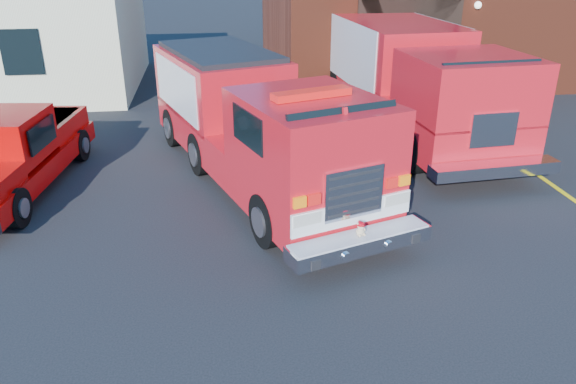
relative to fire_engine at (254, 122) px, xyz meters
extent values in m
plane|color=black|center=(0.27, -2.49, -1.42)|extent=(100.00, 100.00, 0.00)
cube|color=yellow|center=(6.77, -1.49, -1.41)|extent=(0.12, 3.00, 0.01)
cube|color=yellow|center=(6.77, 1.51, -1.41)|extent=(0.12, 3.00, 0.01)
cube|color=yellow|center=(6.77, 4.51, -1.41)|extent=(0.12, 3.00, 0.01)
cube|color=black|center=(5.77, 6.49, 0.58)|extent=(3.60, 0.12, 4.00)
cube|color=black|center=(-6.73, 6.48, 0.58)|extent=(1.20, 0.10, 1.40)
cylinder|color=black|center=(-0.03, -3.15, -0.91)|extent=(0.63, 1.07, 1.02)
cylinder|color=black|center=(1.91, -2.50, -0.91)|extent=(0.63, 1.07, 1.02)
cube|color=red|center=(0.00, 0.00, -0.63)|extent=(4.84, 8.66, 0.84)
cube|color=red|center=(-0.67, 2.02, 0.44)|extent=(3.49, 4.61, 1.49)
cube|color=red|center=(0.85, -2.56, 0.48)|extent=(3.14, 3.55, 1.39)
cube|color=black|center=(1.22, -3.66, 0.86)|extent=(1.96, 0.72, 0.87)
cube|color=red|center=(0.85, -2.56, 1.26)|extent=(1.51, 0.77, 0.13)
cube|color=white|center=(1.33, -3.99, -0.44)|extent=(2.22, 0.79, 0.41)
cube|color=silver|center=(1.33, -3.99, -0.07)|extent=(1.07, 0.41, 0.87)
cube|color=silver|center=(1.41, -4.23, -0.88)|extent=(2.63, 1.31, 0.26)
cube|color=#B7B7BF|center=(-1.78, 1.65, 0.44)|extent=(1.09, 3.18, 1.21)
cube|color=#B7B7BF|center=(0.44, 2.39, 0.44)|extent=(1.09, 3.18, 1.21)
sphere|color=tan|center=(1.41, -4.23, -0.67)|extent=(0.19, 0.19, 0.15)
sphere|color=tan|center=(1.41, -4.24, -0.56)|extent=(0.15, 0.15, 0.12)
sphere|color=tan|center=(1.36, -4.24, -0.52)|extent=(0.06, 0.06, 0.05)
sphere|color=tan|center=(1.45, -4.21, -0.52)|extent=(0.06, 0.06, 0.05)
ellipsoid|color=#C00513|center=(1.41, -4.23, -0.52)|extent=(0.16, 0.16, 0.07)
cylinder|color=#C00513|center=(1.41, -4.24, -0.54)|extent=(0.18, 0.18, 0.01)
cylinder|color=black|center=(-4.81, -1.74, -1.02)|extent=(0.38, 0.83, 0.80)
cube|color=#B50503|center=(-5.44, 0.20, -0.87)|extent=(2.69, 5.68, 0.45)
cube|color=#B50503|center=(-5.23, 1.78, -0.47)|extent=(2.09, 2.31, 0.55)
cylinder|color=black|center=(3.82, -0.04, -0.82)|extent=(0.47, 1.22, 1.20)
cylinder|color=black|center=(6.20, 0.14, -0.82)|extent=(0.47, 1.22, 1.20)
cube|color=red|center=(4.77, 3.08, -0.50)|extent=(3.37, 8.87, 0.98)
cube|color=red|center=(4.65, 4.71, 0.75)|extent=(3.12, 5.62, 1.63)
cube|color=red|center=(5.01, 0.05, 0.65)|extent=(2.91, 2.81, 1.41)
cube|color=#B7B7BF|center=(3.29, 4.60, 0.65)|extent=(0.39, 4.55, 1.85)
cube|color=#B7B7BF|center=(6.02, 4.81, 0.65)|extent=(0.39, 4.55, 1.85)
cube|color=silver|center=(5.13, -1.52, -0.82)|extent=(2.96, 0.71, 0.27)
camera|label=1|loc=(-0.89, -12.21, 3.72)|focal=35.00mm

